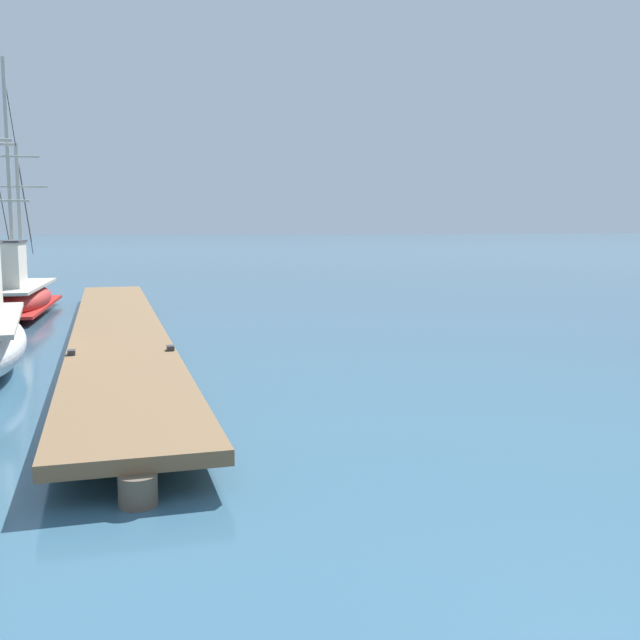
{
  "coord_description": "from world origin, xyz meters",
  "views": [
    {
      "loc": [
        -3.88,
        0.59,
        2.57
      ],
      "look_at": [
        -1.82,
        9.44,
        1.4
      ],
      "focal_mm": 41.65,
      "sensor_mm": 36.0,
      "label": 1
    }
  ],
  "objects": [
    {
      "name": "floating_dock",
      "position": [
        -4.55,
        17.16,
        0.36
      ],
      "size": [
        2.85,
        19.96,
        0.53
      ],
      "color": "brown",
      "rests_on": "ground"
    },
    {
      "name": "fishing_boat_1",
      "position": [
        -7.67,
        23.09,
        0.61
      ],
      "size": [
        2.02,
        6.95,
        7.23
      ],
      "color": "#AD2823",
      "rests_on": "ground"
    }
  ]
}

